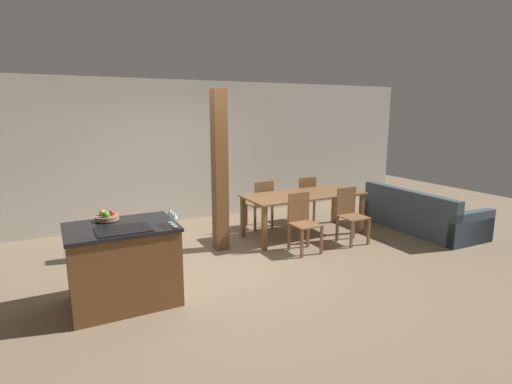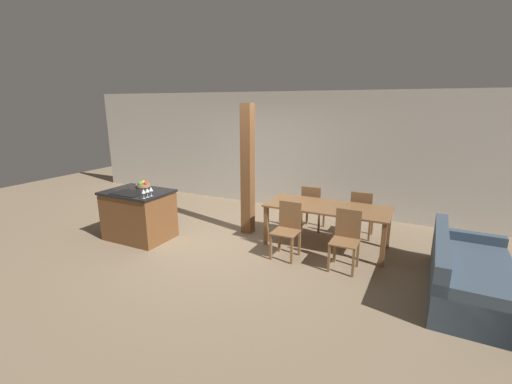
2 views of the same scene
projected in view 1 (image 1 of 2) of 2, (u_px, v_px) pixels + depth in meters
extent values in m
plane|color=#847056|center=(225.00, 264.00, 5.64)|extent=(16.00, 16.00, 0.00)
cube|color=beige|center=(170.00, 152.00, 7.61)|extent=(11.20, 0.08, 2.70)
cube|color=brown|center=(123.00, 266.00, 4.45)|extent=(1.13, 0.81, 0.86)
cube|color=black|center=(121.00, 227.00, 4.36)|extent=(1.17, 0.85, 0.04)
cube|color=black|center=(123.00, 229.00, 4.19)|extent=(0.56, 0.40, 0.01)
cylinder|color=#99704C|center=(107.00, 218.00, 4.53)|extent=(0.26, 0.26, 0.05)
sphere|color=red|center=(112.00, 213.00, 4.56)|extent=(0.07, 0.07, 0.07)
sphere|color=gold|center=(103.00, 213.00, 4.54)|extent=(0.08, 0.08, 0.08)
sphere|color=#3D8E38|center=(106.00, 215.00, 4.46)|extent=(0.08, 0.08, 0.08)
cylinder|color=silver|center=(175.00, 226.00, 4.28)|extent=(0.06, 0.06, 0.00)
cylinder|color=silver|center=(175.00, 222.00, 4.27)|extent=(0.01, 0.01, 0.09)
cone|color=silver|center=(175.00, 215.00, 4.25)|extent=(0.07, 0.07, 0.07)
cylinder|color=silver|center=(173.00, 224.00, 4.35)|extent=(0.06, 0.06, 0.00)
cylinder|color=silver|center=(173.00, 220.00, 4.34)|extent=(0.01, 0.01, 0.09)
cone|color=silver|center=(172.00, 214.00, 4.33)|extent=(0.07, 0.07, 0.07)
cylinder|color=silver|center=(171.00, 223.00, 4.42)|extent=(0.06, 0.06, 0.00)
cylinder|color=silver|center=(171.00, 219.00, 4.41)|extent=(0.01, 0.01, 0.09)
cone|color=silver|center=(170.00, 212.00, 4.40)|extent=(0.07, 0.07, 0.07)
cube|color=brown|center=(304.00, 195.00, 6.84)|extent=(2.08, 0.89, 0.03)
cube|color=brown|center=(264.00, 228.00, 6.14)|extent=(0.07, 0.07, 0.70)
cube|color=brown|center=(361.00, 214.00, 7.02)|extent=(0.07, 0.07, 0.70)
cube|color=brown|center=(243.00, 217.00, 6.80)|extent=(0.07, 0.07, 0.70)
cube|color=brown|center=(334.00, 205.00, 7.69)|extent=(0.07, 0.07, 0.70)
cube|color=brown|center=(305.00, 224.00, 6.03)|extent=(0.40, 0.40, 0.02)
cube|color=brown|center=(299.00, 207.00, 6.15)|extent=(0.38, 0.02, 0.45)
cube|color=brown|center=(302.00, 244.00, 5.85)|extent=(0.04, 0.04, 0.43)
cube|color=brown|center=(322.00, 240.00, 6.01)|extent=(0.04, 0.04, 0.43)
cube|color=brown|center=(289.00, 237.00, 6.15)|extent=(0.04, 0.04, 0.43)
cube|color=brown|center=(308.00, 234.00, 6.31)|extent=(0.04, 0.04, 0.43)
cube|color=brown|center=(353.00, 217.00, 6.46)|extent=(0.40, 0.40, 0.02)
cube|color=brown|center=(346.00, 201.00, 6.58)|extent=(0.38, 0.02, 0.45)
cube|color=brown|center=(352.00, 235.00, 6.27)|extent=(0.04, 0.04, 0.43)
cube|color=brown|center=(369.00, 232.00, 6.43)|extent=(0.04, 0.04, 0.43)
cube|color=brown|center=(337.00, 229.00, 6.58)|extent=(0.04, 0.04, 0.43)
cube|color=brown|center=(354.00, 226.00, 6.74)|extent=(0.04, 0.04, 0.43)
cube|color=brown|center=(259.00, 204.00, 7.33)|extent=(0.40, 0.40, 0.02)
cube|color=brown|center=(264.00, 194.00, 7.12)|extent=(0.38, 0.02, 0.45)
cube|color=brown|center=(263.00, 213.00, 7.61)|extent=(0.04, 0.04, 0.43)
cube|color=brown|center=(246.00, 215.00, 7.45)|extent=(0.04, 0.04, 0.43)
cube|color=brown|center=(272.00, 217.00, 7.30)|extent=(0.04, 0.04, 0.43)
cube|color=brown|center=(255.00, 220.00, 7.14)|extent=(0.04, 0.04, 0.43)
cube|color=brown|center=(302.00, 199.00, 7.76)|extent=(0.40, 0.40, 0.02)
cube|color=brown|center=(307.00, 189.00, 7.54)|extent=(0.38, 0.02, 0.45)
cube|color=brown|center=(304.00, 207.00, 8.04)|extent=(0.04, 0.04, 0.43)
cube|color=brown|center=(289.00, 209.00, 7.87)|extent=(0.04, 0.04, 0.43)
cube|color=brown|center=(314.00, 211.00, 7.73)|extent=(0.04, 0.04, 0.43)
cube|color=brown|center=(299.00, 213.00, 7.57)|extent=(0.04, 0.04, 0.43)
cube|color=#3D4C5B|center=(423.00, 218.00, 7.25)|extent=(0.99, 2.06, 0.41)
cube|color=#3D4C5B|center=(409.00, 200.00, 7.00)|extent=(0.20, 2.05, 0.35)
cube|color=#3D4C5B|center=(471.00, 228.00, 6.40)|extent=(0.95, 0.16, 0.55)
cube|color=#3D4C5B|center=(385.00, 204.00, 8.07)|extent=(0.95, 0.16, 0.55)
cube|color=brown|center=(220.00, 172.00, 6.04)|extent=(0.20, 0.20, 2.44)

